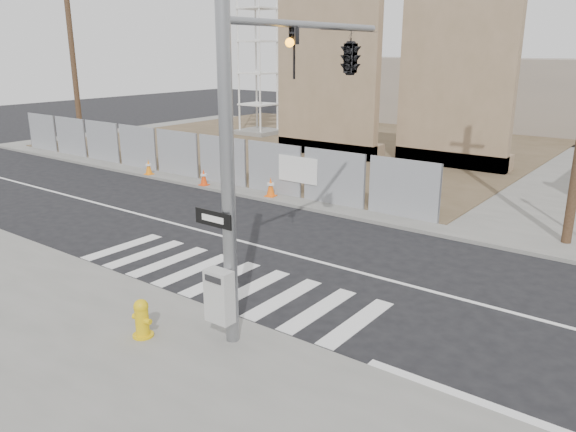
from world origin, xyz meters
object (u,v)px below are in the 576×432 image
Objects in this scene: signal_pole at (314,92)px; traffic_cone_a at (128,156)px; traffic_cone_c at (204,177)px; traffic_cone_b at (149,167)px; traffic_cone_d at (271,187)px; fire_hydrant at (142,318)px.

signal_pole reaches higher than traffic_cone_a.
signal_pole is at bearing -24.44° from traffic_cone_a.
traffic_cone_c is at bearing -10.41° from traffic_cone_a.
traffic_cone_d is at bearing 2.03° from traffic_cone_b.
fire_hydrant is 18.66m from traffic_cone_a.
traffic_cone_b is at bearing -21.69° from traffic_cone_a.
signal_pole is at bearing -25.05° from traffic_cone_b.
signal_pole reaches higher than traffic_cone_b.
fire_hydrant is 13.02m from traffic_cone_c.
traffic_cone_d is at bearing 134.69° from signal_pole.
traffic_cone_b is 0.99× the size of traffic_cone_c.
traffic_cone_a is at bearing 174.50° from traffic_cone_d.
fire_hydrant is (-1.53, -3.74, -4.27)m from signal_pole.
traffic_cone_d is at bearing 105.74° from fire_hydrant.
traffic_cone_c is (6.59, -1.21, -0.02)m from traffic_cone_a.
traffic_cone_d reaches higher than traffic_cone_b.
traffic_cone_c is (-9.86, 6.27, -4.32)m from signal_pole.
signal_pole is 10.06× the size of traffic_cone_c.
signal_pole is at bearing -45.31° from traffic_cone_d.
traffic_cone_b is 6.97m from traffic_cone_d.
signal_pole is 15.41m from traffic_cone_b.
fire_hydrant is 1.06× the size of traffic_cone_d.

